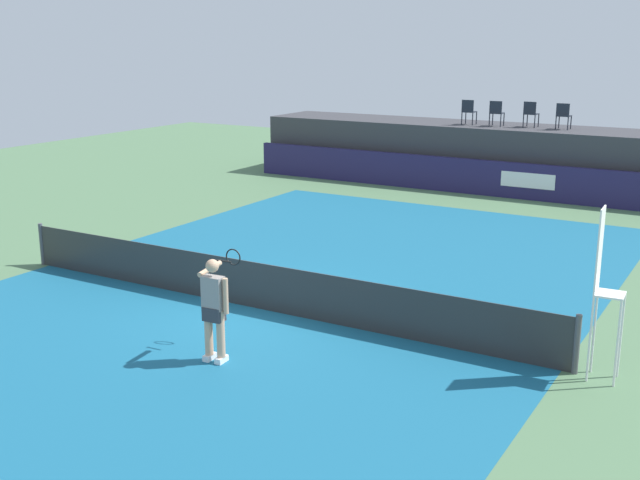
{
  "coord_description": "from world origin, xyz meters",
  "views": [
    {
      "loc": [
        8.6,
        -12.21,
        5.26
      ],
      "look_at": [
        0.27,
        2.0,
        1.0
      ],
      "focal_mm": 44.23,
      "sensor_mm": 36.0,
      "label": 1
    }
  ],
  "objects_px": {
    "spectator_chair_right": "(563,115)",
    "umpire_chair": "(603,282)",
    "net_post_far": "(577,344)",
    "tennis_player": "(215,306)",
    "tennis_ball": "(201,263)",
    "spectator_chair_far_left": "(469,111)",
    "spectator_chair_center": "(531,113)",
    "spectator_chair_left": "(496,112)",
    "net_post_near": "(42,244)"
  },
  "relations": [
    {
      "from": "spectator_chair_right",
      "to": "umpire_chair",
      "type": "bearing_deg",
      "value": -73.86
    },
    {
      "from": "spectator_chair_right",
      "to": "umpire_chair",
      "type": "relative_size",
      "value": 0.32
    },
    {
      "from": "spectator_chair_right",
      "to": "net_post_far",
      "type": "distance_m",
      "value": 15.83
    },
    {
      "from": "tennis_player",
      "to": "tennis_ball",
      "type": "bearing_deg",
      "value": 131.19
    },
    {
      "from": "spectator_chair_far_left",
      "to": "spectator_chair_center",
      "type": "xyz_separation_m",
      "value": [
        2.14,
        0.32,
        0.0
      ]
    },
    {
      "from": "spectator_chair_center",
      "to": "umpire_chair",
      "type": "xyz_separation_m",
      "value": [
        5.54,
        -15.27,
        -1.11
      ]
    },
    {
      "from": "spectator_chair_center",
      "to": "spectator_chair_right",
      "type": "bearing_deg",
      "value": -6.49
    },
    {
      "from": "spectator_chair_left",
      "to": "net_post_far",
      "type": "xyz_separation_m",
      "value": [
        6.34,
        -14.96,
        -2.19
      ]
    },
    {
      "from": "spectator_chair_far_left",
      "to": "net_post_near",
      "type": "distance_m",
      "value": 15.93
    },
    {
      "from": "spectator_chair_left",
      "to": "spectator_chair_right",
      "type": "bearing_deg",
      "value": 4.45
    },
    {
      "from": "spectator_chair_center",
      "to": "tennis_ball",
      "type": "distance_m",
      "value": 14.21
    },
    {
      "from": "spectator_chair_far_left",
      "to": "tennis_ball",
      "type": "bearing_deg",
      "value": -97.68
    },
    {
      "from": "spectator_chair_far_left",
      "to": "spectator_chair_center",
      "type": "bearing_deg",
      "value": 8.51
    },
    {
      "from": "spectator_chair_right",
      "to": "net_post_near",
      "type": "bearing_deg",
      "value": -118.83
    },
    {
      "from": "net_post_near",
      "to": "tennis_player",
      "type": "distance_m",
      "value": 7.54
    },
    {
      "from": "spectator_chair_far_left",
      "to": "net_post_far",
      "type": "bearing_deg",
      "value": -63.79
    },
    {
      "from": "tennis_player",
      "to": "spectator_chair_left",
      "type": "bearing_deg",
      "value": 93.4
    },
    {
      "from": "spectator_chair_left",
      "to": "spectator_chair_right",
      "type": "relative_size",
      "value": 1.0
    },
    {
      "from": "spectator_chair_right",
      "to": "net_post_far",
      "type": "bearing_deg",
      "value": -74.96
    },
    {
      "from": "tennis_player",
      "to": "tennis_ball",
      "type": "distance_m",
      "value": 5.87
    },
    {
      "from": "spectator_chair_left",
      "to": "spectator_chair_center",
      "type": "bearing_deg",
      "value": 15.36
    },
    {
      "from": "net_post_far",
      "to": "umpire_chair",
      "type": "bearing_deg",
      "value": -1.06
    },
    {
      "from": "tennis_player",
      "to": "spectator_chair_far_left",
      "type": "bearing_deg",
      "value": 96.72
    },
    {
      "from": "spectator_chair_center",
      "to": "tennis_player",
      "type": "relative_size",
      "value": 0.5
    },
    {
      "from": "spectator_chair_center",
      "to": "tennis_ball",
      "type": "xyz_separation_m",
      "value": [
        -3.9,
        -13.41,
        -2.66
      ]
    },
    {
      "from": "spectator_chair_left",
      "to": "tennis_ball",
      "type": "distance_m",
      "value": 13.65
    },
    {
      "from": "tennis_ball",
      "to": "tennis_player",
      "type": "bearing_deg",
      "value": -48.81
    },
    {
      "from": "spectator_chair_center",
      "to": "net_post_near",
      "type": "relative_size",
      "value": 0.89
    },
    {
      "from": "spectator_chair_center",
      "to": "umpire_chair",
      "type": "relative_size",
      "value": 0.32
    },
    {
      "from": "net_post_near",
      "to": "spectator_chair_far_left",
      "type": "bearing_deg",
      "value": 71.37
    },
    {
      "from": "spectator_chair_left",
      "to": "net_post_near",
      "type": "bearing_deg",
      "value": -112.04
    },
    {
      "from": "spectator_chair_right",
      "to": "tennis_player",
      "type": "bearing_deg",
      "value": -94.01
    },
    {
      "from": "spectator_chair_left",
      "to": "tennis_ball",
      "type": "xyz_separation_m",
      "value": [
        -2.78,
        -13.1,
        -2.66
      ]
    },
    {
      "from": "tennis_ball",
      "to": "spectator_chair_left",
      "type": "bearing_deg",
      "value": 78.02
    },
    {
      "from": "net_post_near",
      "to": "tennis_ball",
      "type": "relative_size",
      "value": 14.71
    },
    {
      "from": "spectator_chair_left",
      "to": "umpire_chair",
      "type": "height_order",
      "value": "spectator_chair_left"
    },
    {
      "from": "spectator_chair_right",
      "to": "net_post_near",
      "type": "height_order",
      "value": "spectator_chair_right"
    },
    {
      "from": "spectator_chair_center",
      "to": "net_post_near",
      "type": "distance_m",
      "value": 17.01
    },
    {
      "from": "spectator_chair_center",
      "to": "spectator_chair_left",
      "type": "bearing_deg",
      "value": -164.64
    },
    {
      "from": "tennis_ball",
      "to": "spectator_chair_right",
      "type": "bearing_deg",
      "value": 69.15
    },
    {
      "from": "spectator_chair_center",
      "to": "net_post_near",
      "type": "xyz_separation_m",
      "value": [
        -7.18,
        -15.27,
        -2.19
      ]
    },
    {
      "from": "net_post_far",
      "to": "tennis_ball",
      "type": "height_order",
      "value": "net_post_far"
    },
    {
      "from": "net_post_far",
      "to": "tennis_player",
      "type": "relative_size",
      "value": 0.56
    },
    {
      "from": "net_post_near",
      "to": "spectator_chair_right",
      "type": "bearing_deg",
      "value": 61.17
    },
    {
      "from": "spectator_chair_left",
      "to": "net_post_near",
      "type": "relative_size",
      "value": 0.89
    },
    {
      "from": "spectator_chair_far_left",
      "to": "spectator_chair_left",
      "type": "xyz_separation_m",
      "value": [
        1.02,
        0.01,
        0.0
      ]
    },
    {
      "from": "umpire_chair",
      "to": "tennis_ball",
      "type": "height_order",
      "value": "umpire_chair"
    },
    {
      "from": "spectator_chair_center",
      "to": "spectator_chair_right",
      "type": "distance_m",
      "value": 1.16
    },
    {
      "from": "net_post_near",
      "to": "umpire_chair",
      "type": "bearing_deg",
      "value": -0.03
    },
    {
      "from": "spectator_chair_right",
      "to": "net_post_near",
      "type": "relative_size",
      "value": 0.89
    }
  ]
}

